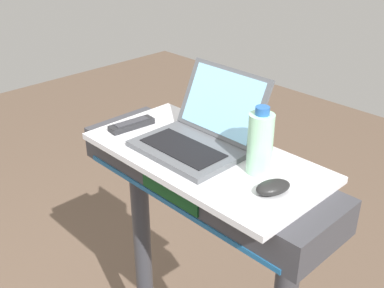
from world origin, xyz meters
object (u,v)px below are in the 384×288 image
laptop (198,133)px  computer_mouse (273,187)px  tv_remote (132,125)px  water_bottle (260,143)px

laptop → computer_mouse: size_ratio=3.21×
laptop → tv_remote: (-0.26, -0.06, -0.04)m
computer_mouse → tv_remote: size_ratio=0.61×
computer_mouse → tv_remote: (-0.58, -0.02, -0.01)m
laptop → water_bottle: size_ratio=1.62×
computer_mouse → water_bottle: 0.14m
laptop → tv_remote: 0.27m
computer_mouse → water_bottle: size_ratio=0.50×
computer_mouse → tv_remote: bearing=-160.0°
laptop → computer_mouse: bearing=-9.7°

